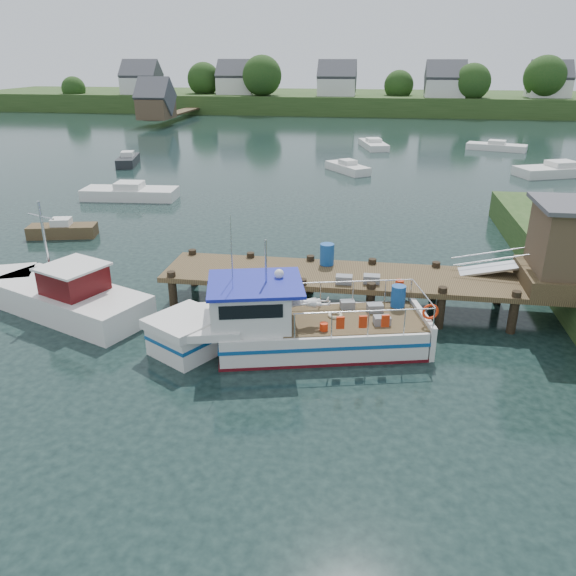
# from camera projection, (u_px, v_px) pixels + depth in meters

# --- Properties ---
(ground_plane) EXTENTS (160.00, 160.00, 0.00)m
(ground_plane) POSITION_uv_depth(u_px,v_px,m) (319.00, 305.00, 22.18)
(ground_plane) COLOR black
(far_shore) EXTENTS (140.00, 42.55, 9.22)m
(far_shore) POSITION_uv_depth(u_px,v_px,m) (368.00, 99.00, 96.48)
(far_shore) COLOR #314C1F
(far_shore) RESTS_ON ground
(dock) EXTENTS (16.60, 3.00, 4.78)m
(dock) POSITION_uv_depth(u_px,v_px,m) (498.00, 260.00, 20.41)
(dock) COLOR #4D3D24
(dock) RESTS_ON ground
(lobster_boat) EXTENTS (9.54, 4.63, 4.59)m
(lobster_boat) POSITION_uv_depth(u_px,v_px,m) (286.00, 326.00, 18.61)
(lobster_boat) COLOR silver
(lobster_boat) RESTS_ON ground
(work_boat) EXTENTS (7.92, 4.95, 4.27)m
(work_boat) POSITION_uv_depth(u_px,v_px,m) (61.00, 295.00, 21.44)
(work_boat) COLOR silver
(work_boat) RESTS_ON ground
(moored_rowboat) EXTENTS (3.72, 1.98, 1.03)m
(moored_rowboat) POSITION_uv_depth(u_px,v_px,m) (63.00, 230.00, 30.36)
(moored_rowboat) COLOR #4D3D24
(moored_rowboat) RESTS_ON ground
(moored_far) EXTENTS (6.17, 3.68, 0.99)m
(moored_far) POSITION_uv_depth(u_px,v_px,m) (496.00, 146.00, 57.86)
(moored_far) COLOR silver
(moored_far) RESTS_ON ground
(moored_a) EXTENTS (6.47, 2.62, 1.17)m
(moored_a) POSITION_uv_depth(u_px,v_px,m) (130.00, 193.00, 38.28)
(moored_a) COLOR silver
(moored_a) RESTS_ON ground
(moored_b) EXTENTS (4.05, 4.72, 1.03)m
(moored_b) POSITION_uv_depth(u_px,v_px,m) (347.00, 167.00, 47.05)
(moored_b) COLOR silver
(moored_b) RESTS_ON ground
(moored_c) EXTENTS (7.82, 5.07, 1.17)m
(moored_c) POSITION_uv_depth(u_px,v_px,m) (561.00, 170.00, 45.74)
(moored_c) COLOR silver
(moored_c) RESTS_ON ground
(moored_d) EXTENTS (3.39, 6.23, 1.01)m
(moored_d) POSITION_uv_depth(u_px,v_px,m) (373.00, 144.00, 59.22)
(moored_d) COLOR silver
(moored_d) RESTS_ON ground
(moored_e) EXTENTS (2.49, 4.57, 1.20)m
(moored_e) POSITION_uv_depth(u_px,v_px,m) (128.00, 160.00, 50.03)
(moored_e) COLOR black
(moored_e) RESTS_ON ground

